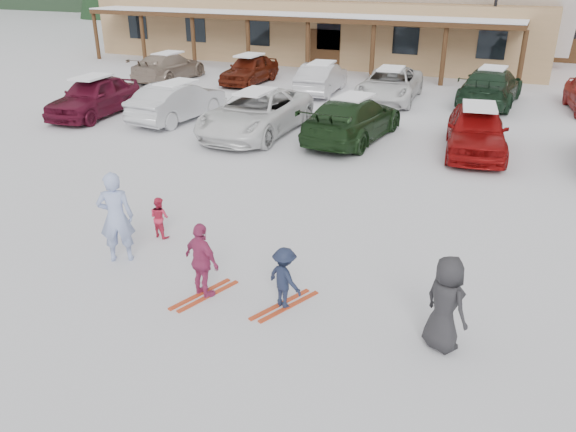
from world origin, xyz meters
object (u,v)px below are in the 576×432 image
at_px(lamp_post, 496,1).
at_px(parked_car_10, 390,85).
at_px(parked_car_3, 353,119).
at_px(child_magenta, 202,261).
at_px(parked_car_2, 256,113).
at_px(parked_car_7, 169,67).
at_px(parked_car_0, 94,97).
at_px(bystander_dark, 446,304).
at_px(toddler_red, 160,217).
at_px(parked_car_1, 178,102).
at_px(parked_car_4, 476,130).
at_px(adult_skier, 116,217).
at_px(parked_car_8, 250,69).
at_px(parked_car_9, 321,78).
at_px(parked_car_11, 491,87).
at_px(child_navy, 285,278).

relative_size(lamp_post, parked_car_10, 1.34).
bearing_deg(parked_car_3, child_magenta, 98.35).
distance_m(parked_car_2, parked_car_7, 11.34).
bearing_deg(parked_car_0, bystander_dark, -37.76).
bearing_deg(toddler_red, child_magenta, 152.43).
height_order(parked_car_1, parked_car_4, parked_car_4).
xyz_separation_m(adult_skier, parked_car_8, (-6.14, 17.75, -0.24)).
height_order(parked_car_2, parked_car_9, parked_car_2).
relative_size(parked_car_4, parked_car_7, 0.93).
distance_m(parked_car_4, parked_car_7, 17.34).
distance_m(adult_skier, parked_car_4, 11.79).
bearing_deg(parked_car_8, bystander_dark, -54.48).
distance_m(adult_skier, parked_car_10, 16.69).
height_order(parked_car_2, parked_car_4, parked_car_4).
bearing_deg(parked_car_10, parked_car_3, -90.81).
relative_size(parked_car_1, parked_car_9, 1.03).
relative_size(toddler_red, parked_car_3, 0.18).
relative_size(parked_car_0, parked_car_9, 1.06).
relative_size(bystander_dark, parked_car_9, 0.37).
xyz_separation_m(parked_car_3, parked_car_9, (-3.66, 6.75, -0.04)).
xyz_separation_m(parked_car_0, parked_car_3, (10.42, 0.88, -0.03)).
distance_m(adult_skier, parked_car_9, 17.03).
height_order(parked_car_1, parked_car_9, parked_car_1).
distance_m(toddler_red, child_magenta, 2.80).
xyz_separation_m(parked_car_7, parked_car_9, (8.38, 0.14, 0.01)).
bearing_deg(parked_car_3, parked_car_0, 10.04).
xyz_separation_m(parked_car_4, parked_car_7, (-16.08, 6.49, -0.06)).
relative_size(toddler_red, parked_car_11, 0.17).
distance_m(bystander_dark, parked_car_3, 11.51).
height_order(parked_car_0, parked_car_7, parked_car_0).
distance_m(parked_car_1, parked_car_11, 13.18).
height_order(parked_car_7, parked_car_8, parked_car_8).
distance_m(lamp_post, parked_car_2, 16.17).
xyz_separation_m(adult_skier, parked_car_4, (5.75, 10.29, -0.19)).
bearing_deg(parked_car_2, parked_car_3, 11.35).
bearing_deg(parked_car_8, lamp_post, 30.59).
distance_m(parked_car_0, parked_car_7, 7.66).
bearing_deg(child_magenta, parked_car_11, -80.97).
xyz_separation_m(toddler_red, parked_car_8, (-6.26, 16.53, 0.24)).
xyz_separation_m(lamp_post, parked_car_4, (1.03, -13.75, -3.08)).
bearing_deg(lamp_post, parked_car_1, -125.51).
bearing_deg(adult_skier, parked_car_11, -139.14).
bearing_deg(child_navy, parked_car_3, -55.40).
bearing_deg(lamp_post, child_magenta, -95.64).
relative_size(bystander_dark, parked_car_0, 0.35).
xyz_separation_m(adult_skier, parked_car_7, (-10.33, 16.78, -0.25)).
bearing_deg(lamp_post, parked_car_4, -85.71).
bearing_deg(parked_car_9, adult_skier, 91.80).
bearing_deg(parked_car_11, child_navy, 88.10).
height_order(bystander_dark, parked_car_8, bystander_dark).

